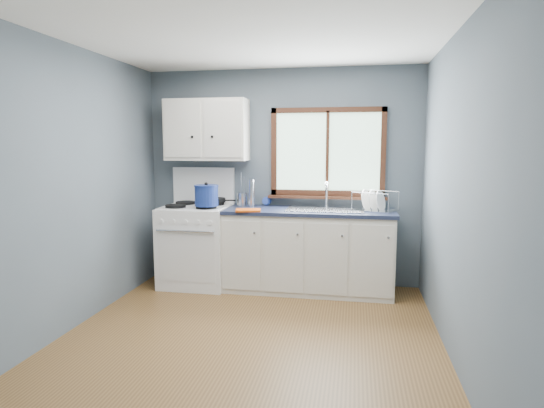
% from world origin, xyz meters
% --- Properties ---
extents(floor, '(3.20, 3.60, 0.02)m').
position_xyz_m(floor, '(0.00, 0.00, -0.01)').
color(floor, brown).
rests_on(floor, ground).
extents(ceiling, '(3.20, 3.60, 0.02)m').
position_xyz_m(ceiling, '(0.00, 0.00, 2.51)').
color(ceiling, white).
rests_on(ceiling, wall_back).
extents(wall_back, '(3.20, 0.02, 2.50)m').
position_xyz_m(wall_back, '(0.00, 1.81, 1.25)').
color(wall_back, '#535D65').
rests_on(wall_back, ground).
extents(wall_front, '(3.20, 0.02, 2.50)m').
position_xyz_m(wall_front, '(0.00, -1.81, 1.25)').
color(wall_front, '#535D65').
rests_on(wall_front, ground).
extents(wall_left, '(0.02, 3.60, 2.50)m').
position_xyz_m(wall_left, '(-1.61, 0.00, 1.25)').
color(wall_left, '#535D65').
rests_on(wall_left, ground).
extents(wall_right, '(0.02, 3.60, 2.50)m').
position_xyz_m(wall_right, '(1.61, 0.00, 1.25)').
color(wall_right, '#535D65').
rests_on(wall_right, ground).
extents(gas_range, '(0.76, 0.69, 1.36)m').
position_xyz_m(gas_range, '(-0.95, 1.47, 0.49)').
color(gas_range, white).
rests_on(gas_range, floor).
extents(base_cabinets, '(1.85, 0.60, 0.88)m').
position_xyz_m(base_cabinets, '(0.36, 1.49, 0.41)').
color(base_cabinets, silver).
rests_on(base_cabinets, floor).
extents(countertop, '(1.89, 0.64, 0.04)m').
position_xyz_m(countertop, '(0.36, 1.49, 0.90)').
color(countertop, black).
rests_on(countertop, base_cabinets).
extents(sink, '(0.84, 0.46, 0.44)m').
position_xyz_m(sink, '(0.54, 1.49, 0.86)').
color(sink, silver).
rests_on(sink, countertop).
extents(window, '(1.36, 0.10, 1.03)m').
position_xyz_m(window, '(0.54, 1.77, 1.48)').
color(window, '#9EC6A8').
rests_on(window, wall_back).
extents(upper_cabinets, '(0.95, 0.35, 0.70)m').
position_xyz_m(upper_cabinets, '(-0.85, 1.63, 1.80)').
color(upper_cabinets, silver).
rests_on(upper_cabinets, wall_back).
extents(skillet, '(0.37, 0.26, 0.05)m').
position_xyz_m(skillet, '(-0.76, 1.62, 0.98)').
color(skillet, black).
rests_on(skillet, gas_range).
extents(stockpot, '(0.27, 0.27, 0.26)m').
position_xyz_m(stockpot, '(-0.76, 1.30, 1.08)').
color(stockpot, navy).
rests_on(stockpot, gas_range).
extents(utensil_crock, '(0.15, 0.15, 0.39)m').
position_xyz_m(utensil_crock, '(-0.44, 1.66, 1.00)').
color(utensil_crock, silver).
rests_on(utensil_crock, countertop).
extents(thermos, '(0.08, 0.08, 0.32)m').
position_xyz_m(thermos, '(-0.32, 1.60, 1.08)').
color(thermos, silver).
rests_on(thermos, countertop).
extents(soap_bottle, '(0.12, 0.12, 0.26)m').
position_xyz_m(soap_bottle, '(-0.18, 1.73, 1.05)').
color(soap_bottle, '#2B48AC').
rests_on(soap_bottle, countertop).
extents(dish_towel, '(0.30, 0.24, 0.02)m').
position_xyz_m(dish_towel, '(-0.28, 1.25, 0.93)').
color(dish_towel, '#D14D0E').
rests_on(dish_towel, countertop).
extents(dish_rack, '(0.53, 0.48, 0.23)m').
position_xyz_m(dish_rack, '(1.06, 1.53, 0.98)').
color(dish_rack, silver).
rests_on(dish_rack, countertop).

